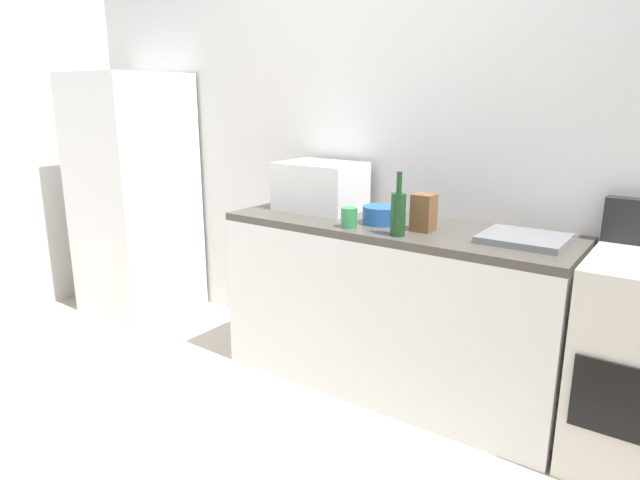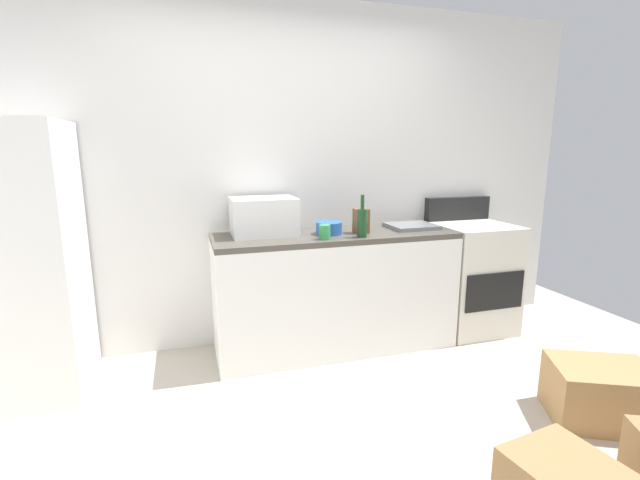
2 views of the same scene
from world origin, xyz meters
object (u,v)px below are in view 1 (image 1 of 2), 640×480
(refrigerator, at_px, (134,196))
(mixing_bowl, at_px, (381,215))
(knife_block, at_px, (424,213))
(wine_bottle, at_px, (398,213))
(microwave, at_px, (320,186))
(coffee_mug, at_px, (349,218))

(refrigerator, distance_m, mixing_bowl, 1.99)
(knife_block, height_order, mixing_bowl, knife_block)
(wine_bottle, bearing_deg, mixing_bowl, 136.35)
(refrigerator, height_order, wine_bottle, refrigerator)
(microwave, xyz_separation_m, coffee_mug, (0.37, -0.28, -0.09))
(wine_bottle, xyz_separation_m, coffee_mug, (-0.27, 0.01, -0.06))
(microwave, distance_m, coffee_mug, 0.47)
(refrigerator, height_order, mixing_bowl, refrigerator)
(knife_block, bearing_deg, mixing_bowl, 174.56)
(knife_block, xyz_separation_m, mixing_bowl, (-0.24, 0.02, -0.04))
(knife_block, relative_size, mixing_bowl, 0.95)
(microwave, bearing_deg, knife_block, -10.92)
(microwave, distance_m, mixing_bowl, 0.48)
(microwave, bearing_deg, mixing_bowl, -13.76)
(microwave, bearing_deg, refrigerator, -175.17)
(coffee_mug, xyz_separation_m, mixing_bowl, (0.09, 0.17, -0.00))
(refrigerator, distance_m, microwave, 1.55)
(wine_bottle, height_order, coffee_mug, wine_bottle)
(wine_bottle, relative_size, mixing_bowl, 1.58)
(refrigerator, height_order, knife_block, refrigerator)
(knife_block, distance_m, mixing_bowl, 0.25)
(mixing_bowl, bearing_deg, refrigerator, -179.50)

